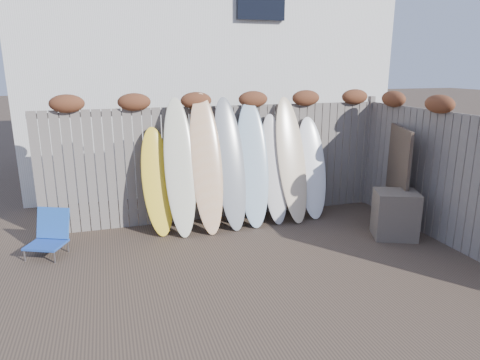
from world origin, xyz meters
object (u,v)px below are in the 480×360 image
object	(u,v)px
wooden_crate	(395,214)
surfboard_0	(157,181)
lattice_panel	(397,177)
beach_chair	(50,234)

from	to	relation	value
wooden_crate	surfboard_0	bearing A→B (deg)	159.17
surfboard_0	wooden_crate	bearing A→B (deg)	-26.00
lattice_panel	surfboard_0	bearing A→B (deg)	-170.83
wooden_crate	surfboard_0	size ratio (longest dim) A/B	0.42
beach_chair	wooden_crate	distance (m)	5.26
beach_chair	wooden_crate	size ratio (longest dim) A/B	0.90
wooden_crate	lattice_panel	bearing A→B (deg)	54.00
beach_chair	wooden_crate	bearing A→B (deg)	-10.57
wooden_crate	surfboard_0	world-z (taller)	surfboard_0
beach_chair	lattice_panel	world-z (taller)	lattice_panel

